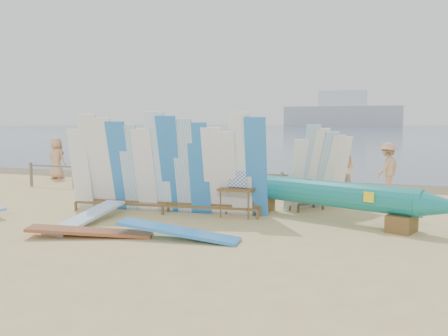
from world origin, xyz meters
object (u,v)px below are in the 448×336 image
at_px(beachgoer_1, 83,159).
at_px(beachgoer_7, 308,166).
at_px(beachgoer_extra_0, 388,167).
at_px(beachgoer_6, 243,166).
at_px(beachgoer_4, 163,165).
at_px(flat_board_d, 178,239).
at_px(main_surfboard_rack, 165,168).
at_px(flat_board_c, 91,237).
at_px(outrigger_canoe, 324,195).
at_px(beachgoer_10, 315,169).
at_px(vendor_table, 237,202).
at_px(side_surfboard_rack, 319,171).
at_px(beachgoer_3, 152,160).
at_px(beachgoer_extra_1, 84,158).
at_px(stroller, 213,180).
at_px(beach_chair_right, 234,185).
at_px(flat_board_b, 88,224).
at_px(beachgoer_5, 204,162).
at_px(beach_chair_left, 165,182).
at_px(beachgoer_0, 57,158).
at_px(beachgoer_8, 343,168).

height_order(beachgoer_1, beachgoer_7, beachgoer_1).
distance_m(beachgoer_extra_0, beachgoer_6, 5.13).
bearing_deg(beachgoer_4, flat_board_d, 40.19).
bearing_deg(flat_board_d, main_surfboard_rack, 28.24).
distance_m(main_surfboard_rack, flat_board_d, 3.18).
xyz_separation_m(flat_board_c, beachgoer_4, (-2.10, 7.66, 0.83)).
distance_m(outrigger_canoe, beachgoer_extra_0, 5.77).
relative_size(flat_board_c, beachgoer_10, 1.50).
bearing_deg(beachgoer_extra_0, flat_board_c, -7.30).
relative_size(vendor_table, beachgoer_4, 0.75).
xyz_separation_m(side_surfboard_rack, beachgoer_7, (-1.01, 4.27, -0.28)).
bearing_deg(beachgoer_3, beachgoer_extra_1, -37.52).
xyz_separation_m(stroller, beachgoer_10, (3.41, 0.81, 0.43)).
bearing_deg(beachgoer_7, beach_chair_right, -176.37).
bearing_deg(beach_chair_right, flat_board_b, -144.67).
bearing_deg(beachgoer_5, flat_board_b, 178.57).
bearing_deg(beachgoer_4, beachgoer_5, 173.40).
distance_m(beach_chair_right, beachgoer_5, 3.68).
height_order(flat_board_d, beachgoer_extra_1, beachgoer_extra_1).
bearing_deg(beach_chair_left, flat_board_d, -48.58).
height_order(beach_chair_right, beachgoer_extra_1, beachgoer_extra_1).
bearing_deg(flat_board_c, beachgoer_7, -39.88).
xyz_separation_m(beachgoer_extra_1, beachgoer_7, (9.49, 0.88, -0.13)).
bearing_deg(beachgoer_5, beach_chair_right, -146.01).
xyz_separation_m(side_surfboard_rack, beachgoer_extra_0, (1.83, 4.03, -0.20)).
bearing_deg(beachgoer_0, beachgoer_7, -163.66).
xyz_separation_m(vendor_table, beachgoer_3, (-5.52, 5.60, 0.52)).
bearing_deg(flat_board_b, flat_board_c, -52.76).
bearing_deg(flat_board_d, beachgoer_0, 46.71).
distance_m(flat_board_b, beach_chair_left, 5.83).
bearing_deg(beach_chair_left, beachgoer_3, 141.15).
xyz_separation_m(beach_chair_left, beachgoer_5, (0.29, 3.16, 0.50)).
xyz_separation_m(outrigger_canoe, stroller, (-4.26, 3.23, -0.19)).
distance_m(beachgoer_4, beachgoer_7, 5.55).
xyz_separation_m(beachgoer_10, beachgoer_5, (-5.09, 2.50, -0.12)).
distance_m(beach_chair_left, beach_chair_right, 2.58).
bearing_deg(beachgoer_0, side_surfboard_rack, 175.66).
bearing_deg(main_surfboard_rack, beachgoer_4, 111.06).
relative_size(beach_chair_left, beachgoer_8, 0.54).
bearing_deg(beachgoer_10, beachgoer_0, 80.27).
height_order(flat_board_c, beachgoer_6, beachgoer_6).
bearing_deg(flat_board_c, beachgoer_0, 21.75).
bearing_deg(beach_chair_left, outrigger_canoe, -16.11).
relative_size(outrigger_canoe, beach_chair_left, 7.19).
relative_size(main_surfboard_rack, side_surfboard_rack, 2.32).
xyz_separation_m(flat_board_c, beachgoer_3, (-3.15, 8.73, 0.93)).
distance_m(vendor_table, beachgoer_4, 6.38).
relative_size(flat_board_b, beachgoer_10, 1.50).
relative_size(beachgoer_6, beachgoer_3, 1.02).
bearing_deg(beachgoer_8, flat_board_c, 62.79).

